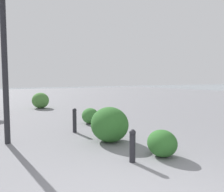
{
  "coord_description": "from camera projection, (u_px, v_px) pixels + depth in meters",
  "views": [
    {
      "loc": [
        -1.96,
        1.66,
        1.65
      ],
      "look_at": [
        8.52,
        -4.2,
        0.7
      ],
      "focal_mm": 34.71,
      "sensor_mm": 36.0,
      "label": 1
    }
  ],
  "objects": [
    {
      "name": "bollard_near",
      "position": [
        132.0,
        145.0,
        4.26
      ],
      "size": [
        0.13,
        0.13,
        0.66
      ],
      "color": "#232328",
      "rests_on": "ground"
    },
    {
      "name": "bollard_mid",
      "position": [
        75.0,
        120.0,
        6.65
      ],
      "size": [
        0.13,
        0.13,
        0.75
      ],
      "color": "#232328",
      "rests_on": "ground"
    },
    {
      "name": "lamppost",
      "position": [
        4.0,
        39.0,
        5.32
      ],
      "size": [
        0.98,
        0.28,
        3.93
      ],
      "color": "#232328",
      "rests_on": "ground"
    },
    {
      "name": "shrub_low",
      "position": [
        110.0,
        124.0,
        5.67
      ],
      "size": [
        1.07,
        0.97,
        0.91
      ],
      "color": "#2D6628",
      "rests_on": "ground"
    },
    {
      "name": "shrub_tall",
      "position": [
        40.0,
        100.0,
        12.16
      ],
      "size": [
        1.03,
        0.93,
        0.88
      ],
      "color": "#477F38",
      "rests_on": "ground"
    },
    {
      "name": "shrub_round",
      "position": [
        162.0,
        143.0,
        4.59
      ],
      "size": [
        0.67,
        0.6,
        0.57
      ],
      "color": "#2D6628",
      "rests_on": "ground"
    },
    {
      "name": "shrub_wide",
      "position": [
        90.0,
        116.0,
        7.98
      ],
      "size": [
        0.67,
        0.61,
        0.57
      ],
      "color": "#387533",
      "rests_on": "ground"
    }
  ]
}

